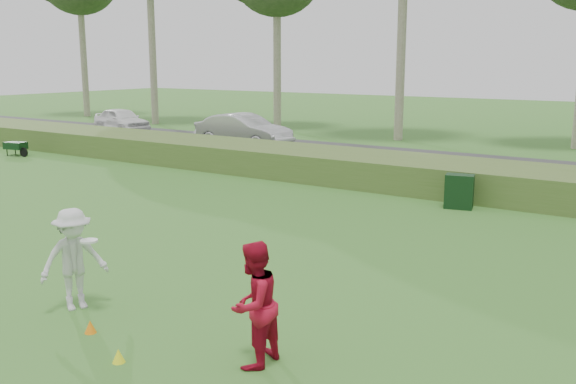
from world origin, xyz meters
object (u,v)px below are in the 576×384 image
Objects in this scene: cone_yellow at (119,356)px; cone_orange at (90,327)px; player_white at (74,259)px; utility_cabinet at (459,191)px; car_left at (122,120)px; car_mid at (243,131)px; player_red at (254,305)px.

cone_orange is at bearing 158.61° from cone_yellow.
player_white is 10.70m from utility_cabinet.
car_mid is (9.28, -1.29, 0.09)m from car_left.
player_white reaches higher than cone_yellow.
player_white is at bearing -90.87° from player_red.
car_left is (-18.47, 17.72, -0.10)m from player_white.
cone_yellow is (1.06, -0.42, -0.00)m from cone_orange.
car_mid reaches higher than car_left.
cone_orange is 19.76m from car_mid.
utility_cabinet is (-0.80, 10.33, -0.38)m from player_red.
cone_yellow is at bearing -59.46° from player_red.
car_left is at bearing 148.23° from utility_cabinet.
cone_yellow is 27.71m from car_left.
player_red reaches higher than player_white.
utility_cabinet is at bearing 86.28° from cone_yellow.
player_white is 2.34m from cone_yellow.
car_left is (-20.48, 18.65, 0.63)m from cone_yellow.
player_white reaches higher than car_mid.
cone_orange is 1.14m from cone_yellow.
cone_orange reaches higher than cone_yellow.
utility_cabinet reaches higher than cone_orange.
cone_orange is 0.04× the size of car_mid.
player_white is at bearing -148.91° from car_mid.
player_white is 25.59m from car_left.
car_mid reaches higher than utility_cabinet.
utility_cabinet is 0.24× the size of car_left.
cone_yellow is 0.05× the size of car_left.
utility_cabinet is (2.75, 10.34, -0.36)m from player_white.
car_left is at bearing 136.81° from cone_orange.
cone_orange is 26.64m from car_left.
car_mid is (-11.94, 6.09, 0.35)m from utility_cabinet.
car_mid is (-10.14, 16.94, 0.72)m from cone_orange.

